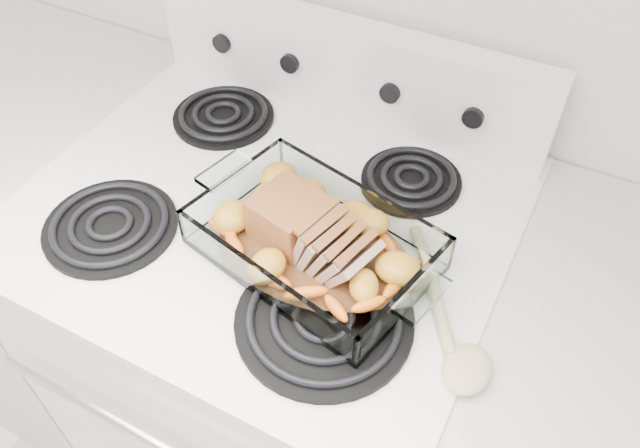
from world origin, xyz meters
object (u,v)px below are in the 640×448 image
at_px(baking_dish, 314,246).
at_px(pork_roast, 302,230).
at_px(electric_range, 280,351).
at_px(counter_left, 53,249).

xyz_separation_m(baking_dish, pork_roast, (-0.02, 0.00, 0.03)).
bearing_deg(baking_dish, electric_range, 164.78).
xyz_separation_m(counter_left, baking_dish, (0.79, -0.06, 0.50)).
distance_m(electric_range, pork_roast, 0.52).
bearing_deg(counter_left, pork_roast, -4.80).
relative_size(counter_left, pork_roast, 4.76).
bearing_deg(pork_roast, counter_left, 167.45).
distance_m(counter_left, baking_dish, 0.93).
distance_m(baking_dish, pork_roast, 0.03).
bearing_deg(pork_roast, electric_range, 139.86).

